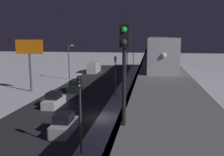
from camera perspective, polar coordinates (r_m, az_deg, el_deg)
name	(u,v)px	position (r m, az deg, el deg)	size (l,w,h in m)	color
ground_plane	(98,118)	(29.67, -3.22, -9.04)	(240.00, 240.00, 0.00)	silver
avenue_asphalt	(53,115)	(31.27, -13.34, -8.31)	(11.00, 106.63, 0.01)	#28282D
elevated_railway	(160,76)	(27.86, 10.89, 0.36)	(5.00, 106.63, 5.88)	slate
subway_train	(157,46)	(50.32, 10.24, 7.32)	(2.94, 55.47, 3.40)	#B7BABF
rail_signal	(124,58)	(9.62, 2.82, 4.69)	(0.36, 0.41, 4.00)	black
sedan_black	(75,87)	(43.85, -8.44, -1.99)	(1.91, 4.48, 1.97)	black
sedan_white	(54,100)	(35.03, -13.11, -5.03)	(1.80, 4.64, 1.97)	silver
sedan_silver	(64,125)	(25.47, -10.94, -10.48)	(1.80, 4.16, 1.97)	#B2B2B7
delivery_van	(94,67)	(66.62, -4.12, 2.48)	(2.40, 7.40, 2.80)	#B2B2B7
traffic_light_near	(80,104)	(19.89, -7.30, -5.81)	(0.32, 0.44, 6.40)	#2D2D2D
traffic_light_mid	(115,70)	(38.82, 0.78, 1.74)	(0.32, 0.44, 6.40)	#2D2D2D
traffic_light_far	(127,59)	(58.24, 3.52, 4.31)	(0.32, 0.44, 6.40)	#2D2D2D
traffic_light_distant	(133,54)	(77.80, 4.90, 5.58)	(0.32, 0.44, 6.40)	#2D2D2D
commercial_billboard	(29,52)	(44.75, -18.37, 5.67)	(4.80, 0.36, 8.90)	#4C4C51
street_lamp_far	(70,58)	(55.56, -9.64, 4.58)	(1.35, 0.44, 7.65)	#38383D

